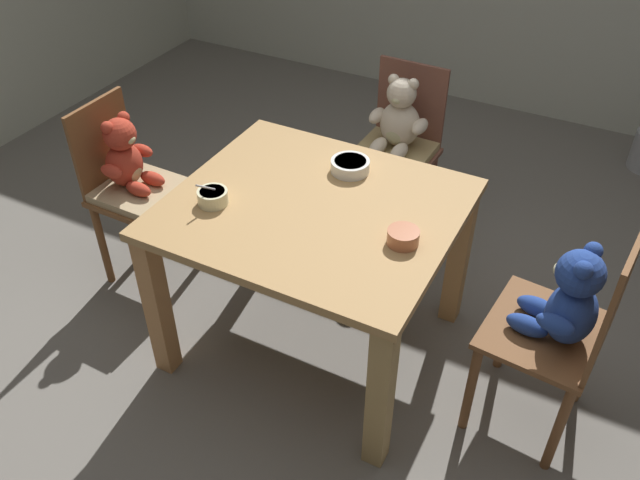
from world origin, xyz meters
name	(u,v)px	position (x,y,z in m)	size (l,w,h in m)	color
ground_plane	(315,342)	(0.00, 0.00, -0.02)	(5.20, 5.20, 0.04)	slate
dining_table	(314,233)	(0.00, 0.00, 0.58)	(1.05, 0.93, 0.72)	#AC834E
teddy_chair_far_center	(397,137)	(-0.02, 0.88, 0.56)	(0.39, 0.42, 0.87)	brown
teddy_chair_near_left	(131,176)	(-0.93, 0.03, 0.55)	(0.37, 0.37, 0.87)	brown
teddy_chair_near_right	(567,313)	(0.94, 0.03, 0.57)	(0.42, 0.45, 0.94)	brown
porridge_bowl_cream_near_left	(213,197)	(-0.33, -0.16, 0.75)	(0.11, 0.12, 0.11)	beige
porridge_bowl_terracotta_near_right	(403,237)	(0.38, -0.06, 0.75)	(0.11, 0.11, 0.05)	#B86B48
porridge_bowl_white_far_center	(350,166)	(0.02, 0.27, 0.74)	(0.15, 0.15, 0.05)	white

